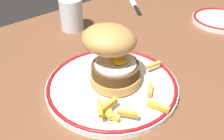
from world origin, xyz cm
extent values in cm
cube|color=brown|center=(0.00, 0.00, -2.00)|extent=(124.01, 85.62, 4.00)
cylinder|color=white|center=(-1.33, 0.66, 0.60)|extent=(26.70, 26.70, 1.20)
torus|color=maroon|center=(-1.33, 0.66, 1.20)|extent=(26.30, 26.30, 0.80)
cylinder|color=#B88644|center=(-0.56, 0.56, 2.50)|extent=(10.17, 10.17, 1.80)
cylinder|color=#492D15|center=(-0.56, 0.56, 4.50)|extent=(9.40, 9.40, 2.19)
cylinder|color=white|center=(-0.56, 0.56, 5.84)|extent=(8.15, 8.15, 0.50)
ellipsoid|color=yellow|center=(0.02, -0.04, 6.51)|extent=(2.60, 2.60, 1.40)
ellipsoid|color=#B88847|center=(-0.63, 2.29, 10.44)|extent=(12.63, 12.17, 6.62)
cube|color=gold|center=(-7.52, -5.74, 2.08)|extent=(2.02, 3.15, 0.97)
cube|color=gold|center=(-0.16, -10.38, 2.03)|extent=(2.19, 4.16, 0.86)
cube|color=gold|center=(-5.71, -8.60, 2.70)|extent=(2.73, 3.39, 0.73)
cube|color=gold|center=(-7.94, -6.32, 1.95)|extent=(1.89, 3.99, 0.70)
cube|color=gold|center=(-8.91, -5.10, 3.40)|extent=(2.79, 3.60, 0.72)
cube|color=#C78A33|center=(2.30, -6.32, 2.02)|extent=(2.96, 2.60, 0.84)
cube|color=gold|center=(7.77, 4.97, 1.96)|extent=(0.81, 3.52, 0.71)
cube|color=gold|center=(8.35, -1.70, 2.71)|extent=(3.50, 1.19, 0.74)
cube|color=gold|center=(-7.28, -5.09, 3.02)|extent=(4.41, 1.47, 0.95)
cube|color=#C48935|center=(5.63, 6.21, 3.76)|extent=(4.20, 3.71, 0.86)
cylinder|color=silver|center=(7.63, 28.63, 4.34)|extent=(6.43, 6.43, 8.68)
cylinder|color=silver|center=(7.63, 28.63, 2.24)|extent=(5.92, 5.92, 4.49)
cylinder|color=white|center=(43.40, 3.34, 0.60)|extent=(15.93, 15.93, 1.20)
torus|color=maroon|center=(43.40, 3.34, 1.20)|extent=(15.53, 15.53, 0.80)
cube|color=black|center=(30.93, 25.58, 0.30)|extent=(5.35, 7.37, 0.70)
cube|color=silver|center=(35.54, 32.72, 0.20)|extent=(7.48, 10.22, 0.24)
camera|label=1|loc=(-28.07, -30.62, 34.20)|focal=41.84mm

